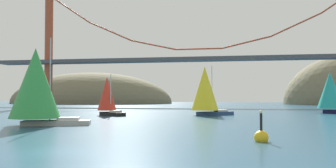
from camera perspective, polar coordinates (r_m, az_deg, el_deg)
The scene contains 8 objects.
ground_plane at distance 23.23m, azimuth -17.97°, elevation -10.49°, with size 360.00×360.00×0.00m, color navy.
headland_left at distance 168.66m, azimuth -12.61°, elevation -3.09°, with size 78.05×44.00×28.88m, color #6B664C.
suspension_bridge at distance 116.56m, azimuth 4.99°, elevation 4.88°, with size 143.44×6.00×39.87m.
sailboat_yellow_sail at distance 62.87m, azimuth 6.09°, elevation -0.92°, with size 8.48×7.52×8.92m.
sailboat_green_sail at distance 44.19m, azimuth -20.62°, elevation -0.06°, with size 10.03×7.31×10.41m.
sailboat_teal_sail at distance 77.89m, azimuth 24.94°, elevation -1.06°, with size 9.28×6.39×9.69m.
sailboat_scarlet_sail at distance 63.75m, azimuth -9.79°, elevation -1.85°, with size 6.69×6.18×7.39m.
channel_buoy at distance 28.05m, azimuth 14.90°, elevation -8.27°, with size 1.10×1.10×2.64m.
Camera 1 is at (10.88, -20.22, 3.49)m, focal length 37.53 mm.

